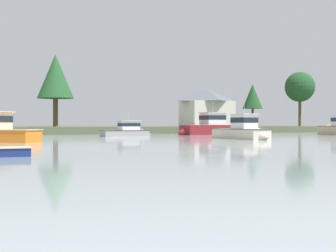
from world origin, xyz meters
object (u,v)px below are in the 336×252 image
object	(u,v)px
dinghy_wood	(17,136)
cruiser_cream	(245,133)
cruiser_grey	(130,132)
cruiser_maroon	(207,130)

from	to	relation	value
dinghy_wood	cruiser_cream	distance (m)	26.10
dinghy_wood	cruiser_cream	size ratio (longest dim) A/B	0.37
cruiser_grey	cruiser_cream	world-z (taller)	cruiser_cream
cruiser_maroon	cruiser_grey	bearing A→B (deg)	-164.62
cruiser_cream	cruiser_grey	bearing A→B (deg)	113.42
dinghy_wood	cruiser_maroon	bearing A→B (deg)	5.11
cruiser_grey	cruiser_cream	distance (m)	16.89
cruiser_grey	dinghy_wood	bearing A→B (deg)	174.94
cruiser_maroon	cruiser_cream	bearing A→B (deg)	-107.78
dinghy_wood	cruiser_maroon	distance (m)	26.28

